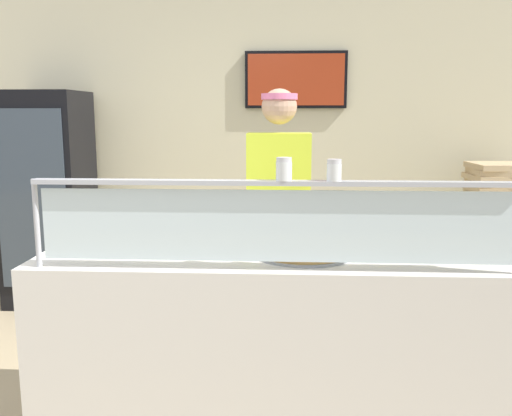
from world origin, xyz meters
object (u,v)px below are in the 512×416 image
Objects in this scene: worker_figure at (279,215)px; pizza_tray at (303,251)px; pizza_server at (297,247)px; parmesan_shaker at (284,170)px; drink_fridge at (48,199)px; pepper_flake_shaker at (334,171)px; pizza_box_stack at (497,183)px.

pizza_tray is at bearing -80.23° from worker_figure.
pizza_server is 2.90× the size of parmesan_shaker.
pepper_flake_shaker is at bearing -44.99° from drink_fridge.
pepper_flake_shaker is (0.14, -0.26, 0.39)m from pizza_server.
pepper_flake_shaker is (0.21, -0.00, -0.00)m from parmesan_shaker.
pizza_tray is 0.27× the size of drink_fridge.
worker_figure reaches higher than pizza_tray.
parmesan_shaker is at bearing -93.27° from pizza_server.
worker_figure reaches higher than parmesan_shaker.
worker_figure reaches higher than pizza_box_stack.
parmesan_shaker is (-0.06, -0.26, 0.39)m from pizza_server.
parmesan_shaker reaches higher than pizza_tray.
pizza_server is at bearing -43.28° from drink_fridge.
parmesan_shaker is at bearing -88.32° from worker_figure.
pizza_server reaches higher than pizza_tray.
drink_fridge is (-2.22, 2.22, -0.48)m from pepper_flake_shaker.
pizza_box_stack is at bearing 55.46° from pepper_flake_shaker.
worker_figure is at bearing 99.77° from pizza_tray.
parmesan_shaker reaches higher than pizza_box_stack.
worker_figure is (-0.24, 1.01, -0.37)m from pepper_flake_shaker.
drink_fridge is (-1.98, 1.21, -0.11)m from worker_figure.
pizza_box_stack is (3.71, -0.04, 0.17)m from drink_fridge.
drink_fridge is (-2.07, 1.95, -0.09)m from pizza_server.
pepper_flake_shaker is at bearing -68.48° from pizza_tray.
pizza_tray is 2.86m from drink_fridge.
pizza_tray is at bearing -42.54° from drink_fridge.
drink_fridge reaches higher than pizza_tray.
pizza_server is 0.49m from pepper_flake_shaker.
worker_figure is 0.98× the size of drink_fridge.
parmesan_shaker is at bearing -128.09° from pizza_box_stack.
drink_fridge is at bearing 137.46° from pizza_tray.
pizza_server is 2.85m from drink_fridge.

